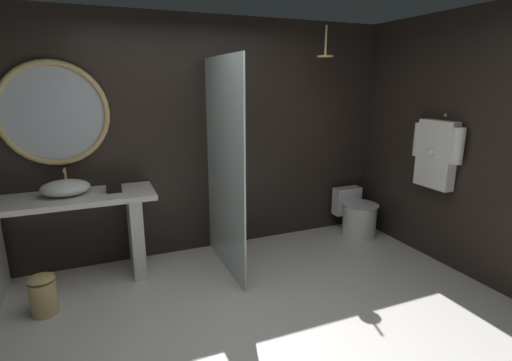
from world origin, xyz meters
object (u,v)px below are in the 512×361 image
round_wall_mirror (54,114)px  waste_bin (43,294)px  vessel_sink (65,188)px  rain_shower_head (325,53)px  hanging_bathrobe (436,152)px  toilet (357,215)px  tissue_box (114,188)px

round_wall_mirror → waste_bin: bearing=-104.3°
vessel_sink → round_wall_mirror: (-0.03, 0.24, 0.67)m
rain_shower_head → hanging_bathrobe: rain_shower_head is taller
vessel_sink → rain_shower_head: rain_shower_head is taller
toilet → waste_bin: (-3.52, -0.44, -0.07)m
vessel_sink → rain_shower_head: 3.00m
rain_shower_head → waste_bin: (-2.95, -0.44, -2.03)m
rain_shower_head → waste_bin: size_ratio=0.94×
vessel_sink → hanging_bathrobe: (3.56, -0.96, 0.26)m
tissue_box → round_wall_mirror: (-0.46, 0.28, 0.70)m
rain_shower_head → waste_bin: 3.61m
hanging_bathrobe → waste_bin: hanging_bathrobe is taller
round_wall_mirror → toilet: size_ratio=1.65×
tissue_box → round_wall_mirror: round_wall_mirror is taller
rain_shower_head → toilet: bearing=0.2°
vessel_sink → tissue_box: (0.42, -0.04, -0.03)m
tissue_box → rain_shower_head: bearing=-1.0°
rain_shower_head → toilet: rain_shower_head is taller
round_wall_mirror → vessel_sink: bearing=-81.7°
vessel_sink → waste_bin: size_ratio=1.23×
tissue_box → hanging_bathrobe: (3.14, -0.92, 0.29)m
rain_shower_head → toilet: 2.04m
round_wall_mirror → waste_bin: size_ratio=2.80×
tissue_box → toilet: bearing=-0.7°
vessel_sink → hanging_bathrobe: size_ratio=0.57×
tissue_box → rain_shower_head: 2.64m
round_wall_mirror → toilet: bearing=-5.5°
round_wall_mirror → waste_bin: round_wall_mirror is taller
vessel_sink → hanging_bathrobe: hanging_bathrobe is taller
tissue_box → vessel_sink: bearing=174.2°
vessel_sink → waste_bin: 0.96m
rain_shower_head → vessel_sink: bearing=178.3°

